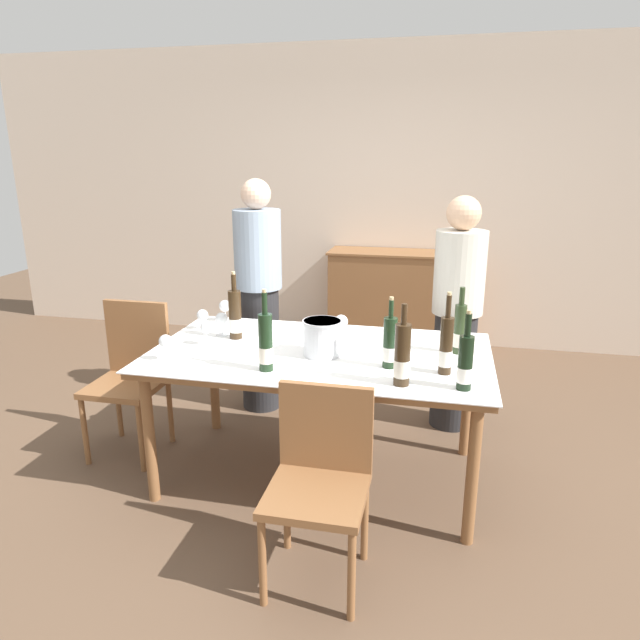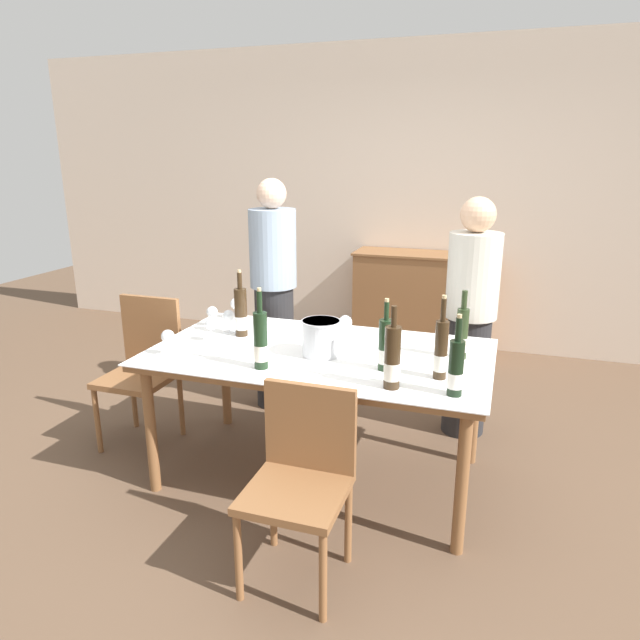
{
  "view_description": "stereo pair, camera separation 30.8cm",
  "coord_description": "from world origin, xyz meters",
  "px_view_note": "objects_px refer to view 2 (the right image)",
  "views": [
    {
      "loc": [
        0.64,
        -2.89,
        1.82
      ],
      "look_at": [
        0.0,
        0.0,
        0.95
      ],
      "focal_mm": 32.0,
      "sensor_mm": 36.0,
      "label": 1
    },
    {
      "loc": [
        0.94,
        -2.81,
        1.82
      ],
      "look_at": [
        0.0,
        0.0,
        0.95
      ],
      "focal_mm": 32.0,
      "sensor_mm": 36.0,
      "label": 2
    }
  ],
  "objects_px": {
    "wine_glass_4": "(236,304)",
    "person_host": "(274,296)",
    "wine_bottle_6": "(456,368)",
    "chair_near_front": "(302,471)",
    "wine_bottle_2": "(261,341)",
    "wine_glass_1": "(212,313)",
    "dining_table": "(320,362)",
    "chair_left_end": "(144,361)",
    "ice_bucket": "(321,337)",
    "person_guest_left": "(470,320)",
    "wine_bottle_0": "(241,313)",
    "wine_bottle_1": "(462,334)",
    "wine_glass_2": "(345,323)",
    "wine_glass_5": "(168,337)",
    "wine_bottle_3": "(441,351)",
    "wine_bottle_4": "(385,346)",
    "sideboard_cabinet": "(421,303)",
    "wine_glass_0": "(229,317)",
    "wine_bottle_5": "(392,359)",
    "wine_glass_3": "(211,325)"
  },
  "relations": [
    {
      "from": "wine_glass_4",
      "to": "person_host",
      "type": "distance_m",
      "value": 0.42
    },
    {
      "from": "wine_bottle_6",
      "to": "chair_near_front",
      "type": "distance_m",
      "value": 0.82
    },
    {
      "from": "wine_glass_4",
      "to": "wine_bottle_2",
      "type": "bearing_deg",
      "value": -55.9
    },
    {
      "from": "wine_glass_1",
      "to": "chair_near_front",
      "type": "relative_size",
      "value": 0.15
    },
    {
      "from": "dining_table",
      "to": "chair_left_end",
      "type": "bearing_deg",
      "value": 175.86
    },
    {
      "from": "ice_bucket",
      "to": "wine_bottle_2",
      "type": "relative_size",
      "value": 0.51
    },
    {
      "from": "chair_near_front",
      "to": "person_guest_left",
      "type": "bearing_deg",
      "value": 70.45
    },
    {
      "from": "dining_table",
      "to": "wine_bottle_0",
      "type": "distance_m",
      "value": 0.59
    },
    {
      "from": "wine_bottle_1",
      "to": "person_guest_left",
      "type": "relative_size",
      "value": 0.24
    },
    {
      "from": "wine_bottle_0",
      "to": "ice_bucket",
      "type": "bearing_deg",
      "value": -17.71
    },
    {
      "from": "wine_bottle_2",
      "to": "wine_glass_2",
      "type": "relative_size",
      "value": 2.95
    },
    {
      "from": "wine_bottle_1",
      "to": "wine_glass_5",
      "type": "bearing_deg",
      "value": -163.24
    },
    {
      "from": "wine_bottle_3",
      "to": "wine_bottle_4",
      "type": "distance_m",
      "value": 0.28
    },
    {
      "from": "sideboard_cabinet",
      "to": "wine_glass_4",
      "type": "xyz_separation_m",
      "value": [
        -0.93,
        -1.95,
        0.4
      ]
    },
    {
      "from": "wine_bottle_2",
      "to": "wine_glass_4",
      "type": "bearing_deg",
      "value": 124.1
    },
    {
      "from": "dining_table",
      "to": "ice_bucket",
      "type": "distance_m",
      "value": 0.18
    },
    {
      "from": "person_guest_left",
      "to": "wine_glass_2",
      "type": "bearing_deg",
      "value": -138.97
    },
    {
      "from": "wine_glass_0",
      "to": "wine_glass_2",
      "type": "distance_m",
      "value": 0.71
    },
    {
      "from": "wine_glass_5",
      "to": "chair_near_front",
      "type": "bearing_deg",
      "value": -25.89
    },
    {
      "from": "wine_glass_2",
      "to": "person_host",
      "type": "xyz_separation_m",
      "value": [
        -0.7,
        0.59,
        -0.03
      ]
    },
    {
      "from": "wine_bottle_5",
      "to": "chair_left_end",
      "type": "bearing_deg",
      "value": 164.7
    },
    {
      "from": "wine_bottle_5",
      "to": "wine_glass_3",
      "type": "height_order",
      "value": "wine_bottle_5"
    },
    {
      "from": "wine_glass_0",
      "to": "wine_bottle_4",
      "type": "bearing_deg",
      "value": -16.82
    },
    {
      "from": "wine_bottle_5",
      "to": "wine_bottle_3",
      "type": "bearing_deg",
      "value": 43.85
    },
    {
      "from": "chair_left_end",
      "to": "wine_glass_2",
      "type": "bearing_deg",
      "value": 7.48
    },
    {
      "from": "wine_bottle_2",
      "to": "wine_bottle_4",
      "type": "relative_size",
      "value": 1.13
    },
    {
      "from": "sideboard_cabinet",
      "to": "wine_bottle_0",
      "type": "xyz_separation_m",
      "value": [
        -0.74,
        -2.27,
        0.44
      ]
    },
    {
      "from": "wine_bottle_5",
      "to": "wine_glass_4",
      "type": "relative_size",
      "value": 2.82
    },
    {
      "from": "wine_bottle_4",
      "to": "wine_glass_1",
      "type": "bearing_deg",
      "value": 161.39
    },
    {
      "from": "wine_bottle_1",
      "to": "wine_bottle_6",
      "type": "height_order",
      "value": "wine_bottle_6"
    },
    {
      "from": "sideboard_cabinet",
      "to": "wine_bottle_3",
      "type": "bearing_deg",
      "value": -79.63
    },
    {
      "from": "ice_bucket",
      "to": "chair_near_front",
      "type": "xyz_separation_m",
      "value": [
        0.15,
        -0.71,
        -0.38
      ]
    },
    {
      "from": "wine_bottle_1",
      "to": "wine_bottle_3",
      "type": "relative_size",
      "value": 0.89
    },
    {
      "from": "wine_glass_1",
      "to": "chair_left_end",
      "type": "relative_size",
      "value": 0.13
    },
    {
      "from": "wine_glass_1",
      "to": "person_guest_left",
      "type": "relative_size",
      "value": 0.08
    },
    {
      "from": "wine_bottle_3",
      "to": "wine_bottle_5",
      "type": "distance_m",
      "value": 0.27
    },
    {
      "from": "wine_bottle_1",
      "to": "wine_bottle_2",
      "type": "relative_size",
      "value": 0.88
    },
    {
      "from": "wine_bottle_1",
      "to": "wine_bottle_3",
      "type": "distance_m",
      "value": 0.33
    },
    {
      "from": "wine_bottle_2",
      "to": "wine_glass_1",
      "type": "relative_size",
      "value": 3.3
    },
    {
      "from": "wine_glass_5",
      "to": "chair_left_end",
      "type": "bearing_deg",
      "value": 139.01
    },
    {
      "from": "wine_bottle_4",
      "to": "wine_glass_4",
      "type": "relative_size",
      "value": 2.64
    },
    {
      "from": "dining_table",
      "to": "wine_bottle_6",
      "type": "distance_m",
      "value": 0.87
    },
    {
      "from": "ice_bucket",
      "to": "wine_bottle_2",
      "type": "xyz_separation_m",
      "value": [
        -0.23,
        -0.28,
        0.04
      ]
    },
    {
      "from": "wine_bottle_2",
      "to": "wine_bottle_3",
      "type": "height_order",
      "value": "wine_bottle_2"
    },
    {
      "from": "ice_bucket",
      "to": "wine_bottle_5",
      "type": "distance_m",
      "value": 0.55
    },
    {
      "from": "wine_glass_5",
      "to": "person_host",
      "type": "xyz_separation_m",
      "value": [
        0.13,
        1.16,
        -0.04
      ]
    },
    {
      "from": "sideboard_cabinet",
      "to": "chair_near_front",
      "type": "relative_size",
      "value": 1.47
    },
    {
      "from": "ice_bucket",
      "to": "wine_bottle_4",
      "type": "bearing_deg",
      "value": -15.24
    },
    {
      "from": "wine_bottle_0",
      "to": "chair_left_end",
      "type": "height_order",
      "value": "wine_bottle_0"
    },
    {
      "from": "person_host",
      "to": "wine_glass_3",
      "type": "bearing_deg",
      "value": -91.23
    }
  ]
}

